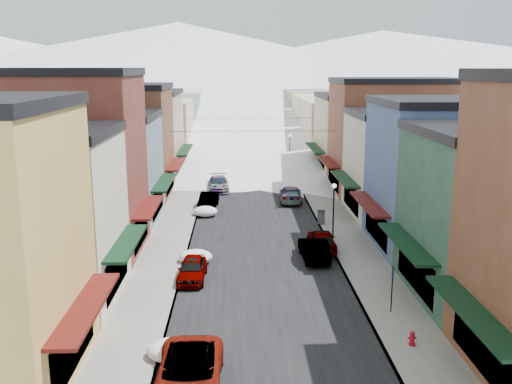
{
  "coord_description": "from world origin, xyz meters",
  "views": [
    {
      "loc": [
        -1.54,
        -17.39,
        12.56
      ],
      "look_at": [
        0.0,
        29.05,
        2.33
      ],
      "focal_mm": 40.0,
      "sensor_mm": 36.0,
      "label": 1
    }
  ],
  "objects": [
    {
      "name": "bldg_r_cream",
      "position": [
        13.69,
        30.0,
        4.51
      ],
      "size": [
        12.3,
        9.2,
        9.0
      ],
      "color": "beige",
      "rests_on": "ground"
    },
    {
      "name": "trash_can",
      "position": [
        5.2,
        26.9,
        0.7
      ],
      "size": [
        0.64,
        0.64,
        1.09
      ],
      "color": "#575A5C",
      "rests_on": "sidewalk_right"
    },
    {
      "name": "car_lane_white",
      "position": [
        0.78,
        71.92,
        0.69
      ],
      "size": [
        2.51,
        5.04,
        1.37
      ],
      "primitive_type": "imported",
      "rotation": [
        0.0,
        0.0,
        3.19
      ],
      "color": "white",
      "rests_on": "ground"
    },
    {
      "name": "bldg_l_brick_near",
      "position": [
        -13.69,
        20.5,
        6.26
      ],
      "size": [
        12.3,
        8.2,
        12.5
      ],
      "color": "maroon",
      "rests_on": "ground"
    },
    {
      "name": "distant_blocks",
      "position": [
        0.0,
        83.0,
        4.0
      ],
      "size": [
        34.0,
        55.0,
        8.0
      ],
      "color": "gray",
      "rests_on": "ground"
    },
    {
      "name": "car_silver_sedan",
      "position": [
        -4.3,
        15.12,
        0.68
      ],
      "size": [
        1.74,
        4.05,
        1.36
      ],
      "primitive_type": "imported",
      "rotation": [
        0.0,
        0.0,
        -0.03
      ],
      "color": "#ADB1B6",
      "rests_on": "ground"
    },
    {
      "name": "curb_right",
      "position": [
        5.05,
        60.0,
        0.07
      ],
      "size": [
        0.1,
        160.0,
        0.15
      ],
      "primitive_type": "cube",
      "color": "slate",
      "rests_on": "ground"
    },
    {
      "name": "overhead_cables",
      "position": [
        0.0,
        47.5,
        6.2
      ],
      "size": [
        16.4,
        15.04,
        0.04
      ],
      "color": "black",
      "rests_on": "ground"
    },
    {
      "name": "car_lane_silver",
      "position": [
        -1.42,
        62.3,
        0.71
      ],
      "size": [
        2.18,
        4.33,
        1.41
      ],
      "primitive_type": "imported",
      "rotation": [
        0.0,
        0.0,
        -0.13
      ],
      "color": "#AFB1B7",
      "rests_on": "ground"
    },
    {
      "name": "bldg_r_brick_far",
      "position": [
        14.19,
        39.0,
        5.76
      ],
      "size": [
        13.3,
        9.2,
        11.5
      ],
      "color": "brown",
      "rests_on": "ground"
    },
    {
      "name": "bldg_l_cream",
      "position": [
        -13.19,
        12.5,
        4.76
      ],
      "size": [
        11.3,
        8.2,
        9.5
      ],
      "color": "beige",
      "rests_on": "ground"
    },
    {
      "name": "streetlamp_near",
      "position": [
        5.51,
        23.06,
        2.73
      ],
      "size": [
        0.34,
        0.34,
        4.09
      ],
      "color": "black",
      "rests_on": "sidewalk_right"
    },
    {
      "name": "snow_pile_far",
      "position": [
        -4.31,
        30.11,
        0.42
      ],
      "size": [
        2.1,
        2.49,
        0.89
      ],
      "color": "white",
      "rests_on": "ground"
    },
    {
      "name": "car_black_sedan",
      "position": [
        3.5,
        35.24,
        0.74
      ],
      "size": [
        2.37,
        5.21,
        1.48
      ],
      "primitive_type": "imported",
      "rotation": [
        0.0,
        0.0,
        3.08
      ],
      "color": "black",
      "rests_on": "ground"
    },
    {
      "name": "snow_pile_mid",
      "position": [
        -4.28,
        18.11,
        0.44
      ],
      "size": [
        2.16,
        2.53,
        0.92
      ],
      "color": "white",
      "rests_on": "ground"
    },
    {
      "name": "road",
      "position": [
        0.0,
        60.0,
        0.01
      ],
      "size": [
        10.0,
        160.0,
        0.01
      ],
      "primitive_type": "cube",
      "color": "black",
      "rests_on": "ground"
    },
    {
      "name": "snow_pile_near",
      "position": [
        -4.5,
        5.68,
        0.42
      ],
      "size": [
        2.08,
        2.48,
        0.88
      ],
      "color": "white",
      "rests_on": "ground"
    },
    {
      "name": "curb_left",
      "position": [
        -5.05,
        60.0,
        0.07
      ],
      "size": [
        0.1,
        160.0,
        0.15
      ],
      "primitive_type": "cube",
      "color": "slate",
      "rests_on": "ground"
    },
    {
      "name": "fire_hydrant",
      "position": [
        6.36,
        6.24,
        0.46
      ],
      "size": [
        0.4,
        0.3,
        0.68
      ],
      "color": "#AA0916",
      "rests_on": "sidewalk_right"
    },
    {
      "name": "parking_sign",
      "position": [
        6.37,
        9.89,
        1.58
      ],
      "size": [
        0.07,
        0.33,
        2.44
      ],
      "color": "black",
      "rests_on": "sidewalk_right"
    },
    {
      "name": "streetlamp_far",
      "position": [
        5.2,
        55.0,
        2.67
      ],
      "size": [
        0.33,
        0.33,
        3.99
      ],
      "color": "black",
      "rests_on": "sidewalk_right"
    },
    {
      "name": "car_gray_suv",
      "position": [
        4.3,
        20.48,
        0.76
      ],
      "size": [
        1.89,
        4.52,
        1.53
      ],
      "primitive_type": "imported",
      "rotation": [
        0.0,
        0.0,
        3.12
      ],
      "color": "gray",
      "rests_on": "ground"
    },
    {
      "name": "sidewalk_left",
      "position": [
        -6.6,
        60.0,
        0.07
      ],
      "size": [
        3.2,
        160.0,
        0.15
      ],
      "primitive_type": "cube",
      "color": "gray",
      "rests_on": "ground"
    },
    {
      "name": "bldg_l_brick_far",
      "position": [
        -14.19,
        38.0,
        5.51
      ],
      "size": [
        13.3,
        9.2,
        11.0
      ],
      "color": "brown",
      "rests_on": "ground"
    },
    {
      "name": "sidewalk_right",
      "position": [
        6.6,
        60.0,
        0.07
      ],
      "size": [
        3.2,
        160.0,
        0.15
      ],
      "primitive_type": "cube",
      "color": "gray",
      "rests_on": "ground"
    },
    {
      "name": "bldg_r_blue",
      "position": [
        13.19,
        21.0,
        5.26
      ],
      "size": [
        11.3,
        9.2,
        10.5
      ],
      "color": "#374F7C",
      "rests_on": "ground"
    },
    {
      "name": "car_green_sedan",
      "position": [
        3.5,
        18.59,
        0.73
      ],
      "size": [
        1.71,
        4.51,
        1.47
      ],
      "primitive_type": "imported",
      "rotation": [
        0.0,
        0.0,
        3.18
      ],
      "color": "black",
      "rests_on": "ground"
    },
    {
      "name": "car_white_suv",
      "position": [
        -3.5,
        3.0,
        0.78
      ],
      "size": [
        2.61,
        5.62,
        1.56
      ],
      "primitive_type": "imported",
      "rotation": [
        0.0,
        0.0,
        -0.01
      ],
      "color": "white",
      "rests_on": "ground"
    },
    {
      "name": "bldg_l_grayblue",
      "position": [
        -13.19,
        29.0,
        4.51
      ],
      "size": [
        11.3,
        9.2,
        9.0
      ],
      "color": "slate",
      "rests_on": "ground"
    },
    {
      "name": "car_dark_hatch",
      "position": [
        -4.2,
        32.91,
        0.7
      ],
      "size": [
        1.85,
        4.37,
        1.4
      ],
      "primitive_type": "imported",
      "rotation": [
        0.0,
        0.0,
        -0.09
      ],
      "color": "black",
      "rests_on": "ground"
    },
    {
      "name": "car_silver_wagon",
      "position": [
        -3.5,
        40.46,
        0.73
      ],
      "size": [
        2.4,
        5.14,
        1.45
      ],
      "primitive_type": "imported",
      "rotation": [
        0.0,
        0.0,
        0.07
      ],
      "color": "#AFB1B8",
      "rests_on": "ground"
    },
    {
      "name": "mountain_ridge",
      "position": [
        -19.47,
        277.18,
        14.36
      ],
      "size": [
        670.0,
        340.0,
        34.0
      ],
      "color": "silver",
      "rests_on": "ground"
    },
    {
      "name": "bldg_l_tan",
      "position": [
        -13.19,
        48.0,
        5.01
      ],
      "size": [
        11.3,
        11.2,
        10.0
      ],
      "color": "tan",
      "rests_on": "ground"
    },
    {
      "name": "bldg_r_tan",
      "position": [
        13.19,
        49.0,
        4.76
      ],
      "size": [
        11.3,
        11.2,
        9.5
      ],
      "color": "tan",
      "rests_on": "ground"
    },
    {
      "name": "bldg_r_green",
      "position": [
        13.19,
        12.0,
        4.76
      ],
      "size": [
        11.3,
        9.2,
        9.5
      ],
      "color": "#214634",
      "rests_on": "ground"
    }
  ]
}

